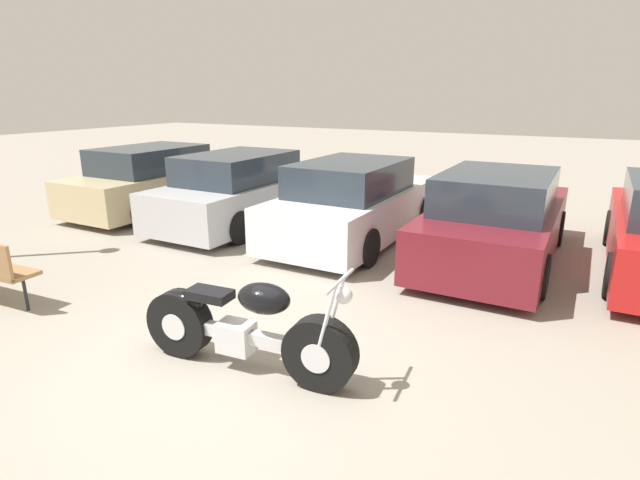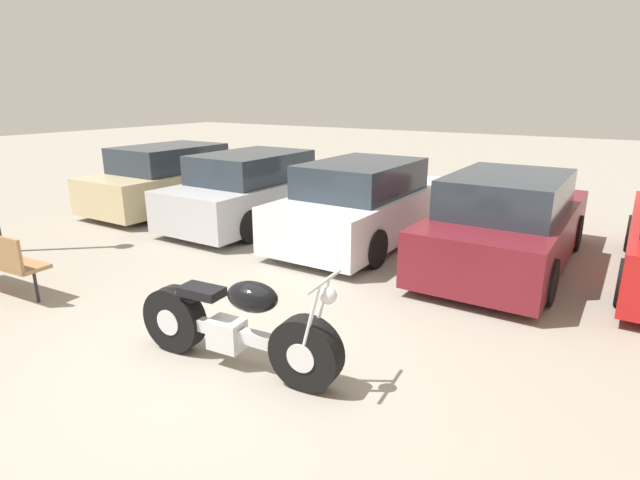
{
  "view_description": "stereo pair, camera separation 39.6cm",
  "coord_description": "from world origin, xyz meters",
  "px_view_note": "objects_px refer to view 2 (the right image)",
  "views": [
    {
      "loc": [
        2.87,
        -3.43,
        2.59
      ],
      "look_at": [
        0.05,
        1.7,
        0.85
      ],
      "focal_mm": 28.0,
      "sensor_mm": 36.0,
      "label": 1
    },
    {
      "loc": [
        3.21,
        -3.22,
        2.59
      ],
      "look_at": [
        0.05,
        1.7,
        0.85
      ],
      "focal_mm": 28.0,
      "sensor_mm": 36.0,
      "label": 2
    }
  ],
  "objects_px": {
    "parked_car_silver": "(259,190)",
    "parked_car_champagne": "(177,179)",
    "parked_car_maroon": "(507,223)",
    "motorcycle": "(234,326)",
    "parked_car_white": "(366,204)"
  },
  "relations": [
    {
      "from": "parked_car_silver",
      "to": "parked_car_champagne",
      "type": "bearing_deg",
      "value": 178.77
    },
    {
      "from": "parked_car_maroon",
      "to": "motorcycle",
      "type": "bearing_deg",
      "value": -108.0
    },
    {
      "from": "motorcycle",
      "to": "parked_car_white",
      "type": "distance_m",
      "value": 4.72
    },
    {
      "from": "parked_car_white",
      "to": "parked_car_maroon",
      "type": "distance_m",
      "value": 2.46
    },
    {
      "from": "motorcycle",
      "to": "parked_car_silver",
      "type": "bearing_deg",
      "value": 126.96
    },
    {
      "from": "parked_car_champagne",
      "to": "parked_car_silver",
      "type": "relative_size",
      "value": 1.0
    },
    {
      "from": "parked_car_white",
      "to": "parked_car_champagne",
      "type": "bearing_deg",
      "value": 179.75
    },
    {
      "from": "motorcycle",
      "to": "parked_car_white",
      "type": "xyz_separation_m",
      "value": [
        -0.98,
        4.61,
        0.23
      ]
    },
    {
      "from": "motorcycle",
      "to": "parked_car_maroon",
      "type": "relative_size",
      "value": 0.51
    },
    {
      "from": "parked_car_white",
      "to": "parked_car_silver",
      "type": "bearing_deg",
      "value": -179.27
    },
    {
      "from": "motorcycle",
      "to": "parked_car_silver",
      "type": "height_order",
      "value": "parked_car_silver"
    },
    {
      "from": "parked_car_silver",
      "to": "parked_car_maroon",
      "type": "height_order",
      "value": "same"
    },
    {
      "from": "motorcycle",
      "to": "parked_car_champagne",
      "type": "xyz_separation_m",
      "value": [
        -5.91,
        4.63,
        0.23
      ]
    },
    {
      "from": "parked_car_champagne",
      "to": "parked_car_silver",
      "type": "distance_m",
      "value": 2.46
    },
    {
      "from": "parked_car_white",
      "to": "motorcycle",
      "type": "bearing_deg",
      "value": -77.95
    }
  ]
}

